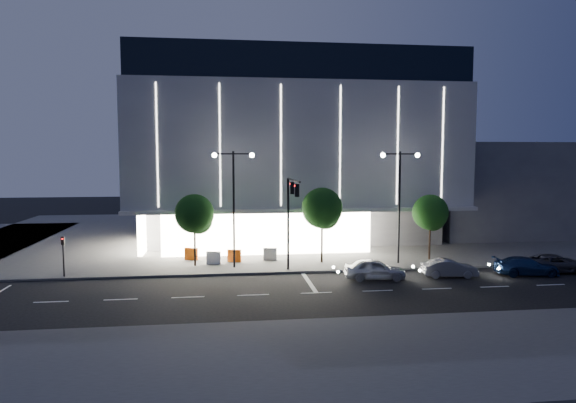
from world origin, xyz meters
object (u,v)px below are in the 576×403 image
(ped_signal_far, at_px, (63,252))
(traffic_mast, at_px, (291,207))
(car_lead, at_px, (375,269))
(car_third, at_px, (526,266))
(barrier_b, at_px, (213,258))
(car_fourth, at_px, (555,263))
(tree_left, at_px, (195,216))
(tree_right, at_px, (430,214))
(car_second, at_px, (449,268))
(barrier_a, at_px, (191,254))
(barrier_c, at_px, (234,256))
(barrier_d, at_px, (270,254))
(tree_mid, at_px, (322,210))
(street_lamp_west, at_px, (234,192))
(street_lamp_east, at_px, (400,190))

(ped_signal_far, bearing_deg, traffic_mast, -4.15)
(car_lead, xyz_separation_m, car_third, (11.33, -0.09, -0.08))
(barrier_b, bearing_deg, car_lead, -16.57)
(car_fourth, bearing_deg, ped_signal_far, 89.81)
(tree_left, xyz_separation_m, car_fourth, (26.71, -5.03, -3.37))
(tree_right, relative_size, car_second, 1.42)
(car_fourth, distance_m, barrier_a, 28.12)
(barrier_c, bearing_deg, barrier_d, 22.20)
(tree_left, relative_size, barrier_d, 5.20)
(car_third, relative_size, barrier_d, 4.11)
(car_third, bearing_deg, barrier_b, 82.65)
(tree_mid, bearing_deg, tree_right, -0.00)
(street_lamp_west, bearing_deg, car_second, -16.47)
(tree_left, distance_m, barrier_c, 4.64)
(tree_right, distance_m, car_third, 8.20)
(barrier_b, distance_m, barrier_d, 4.67)
(car_second, bearing_deg, barrier_b, 76.70)
(barrier_a, distance_m, barrier_d, 6.46)
(street_lamp_east, distance_m, car_third, 10.68)
(traffic_mast, height_order, car_second, traffic_mast)
(barrier_a, relative_size, barrier_b, 1.00)
(barrier_c, distance_m, barrier_d, 2.94)
(car_fourth, bearing_deg, tree_left, 83.17)
(tree_left, xyz_separation_m, barrier_c, (3.02, 0.98, -3.38))
(traffic_mast, height_order, car_fourth, traffic_mast)
(car_lead, xyz_separation_m, barrier_b, (-11.31, 5.91, -0.08))
(street_lamp_west, xyz_separation_m, barrier_b, (-1.60, 1.38, -5.31))
(car_lead, xyz_separation_m, barrier_c, (-9.66, 6.53, -0.08))
(tree_right, bearing_deg, street_lamp_west, -176.36)
(car_third, height_order, barrier_d, car_third)
(ped_signal_far, xyz_separation_m, barrier_c, (12.05, 3.50, -1.24))
(car_fourth, bearing_deg, car_third, 106.60)
(street_lamp_west, bearing_deg, tree_right, 3.64)
(street_lamp_east, bearing_deg, barrier_b, 174.61)
(car_third, bearing_deg, barrier_d, 76.33)
(tree_mid, relative_size, barrier_b, 5.59)
(street_lamp_west, xyz_separation_m, car_fourth, (23.73, -4.01, -5.29))
(ped_signal_far, relative_size, car_second, 0.77)
(tree_mid, height_order, barrier_a, tree_mid)
(tree_left, xyz_separation_m, car_lead, (12.68, -5.55, -3.30))
(car_second, height_order, car_third, car_third)
(ped_signal_far, distance_m, car_second, 27.39)
(car_second, xyz_separation_m, barrier_a, (-18.63, 7.75, 0.01))
(barrier_a, distance_m, barrier_c, 3.70)
(street_lamp_east, bearing_deg, car_lead, -125.99)
(tree_right, bearing_deg, street_lamp_east, -161.37)
(traffic_mast, relative_size, street_lamp_west, 0.79)
(tree_left, xyz_separation_m, car_third, (24.01, -5.64, -3.38))
(car_third, relative_size, barrier_a, 4.11)
(street_lamp_east, xyz_separation_m, barrier_a, (-16.43, 3.26, -5.31))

